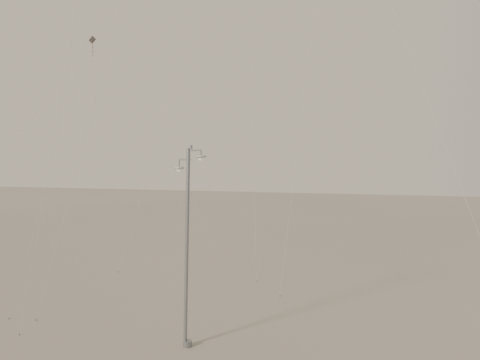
# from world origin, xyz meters

# --- Properties ---
(ground) EXTENTS (160.00, 160.00, 0.00)m
(ground) POSITION_xyz_m (0.00, 0.00, 0.00)
(ground) COLOR #A19585
(ground) RESTS_ON ground
(street_lamp) EXTENTS (1.62, 0.55, 9.96)m
(street_lamp) POSITION_xyz_m (0.06, 0.21, 5.31)
(street_lamp) COLOR gray
(street_lamp) RESTS_ON ground
(kite_3) EXTENTS (4.17, 2.07, 22.16)m
(kite_3) POSITION_xyz_m (-6.13, 0.92, 16.26)
(kite_3) COLOR maroon
(kite_3) RESTS_ON ground
(kite_4) EXTENTS (6.41, 11.19, 21.76)m
(kite_4) POSITION_xyz_m (10.68, 7.03, 15.77)
(kite_4) COLOR #322C2A
(kite_4) RESTS_ON ground
(kite_6) EXTENTS (5.33, 15.25, 18.89)m
(kite_6) POSITION_xyz_m (-14.16, 9.64, 13.22)
(kite_6) COLOR #322C2A
(kite_6) RESTS_ON ground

